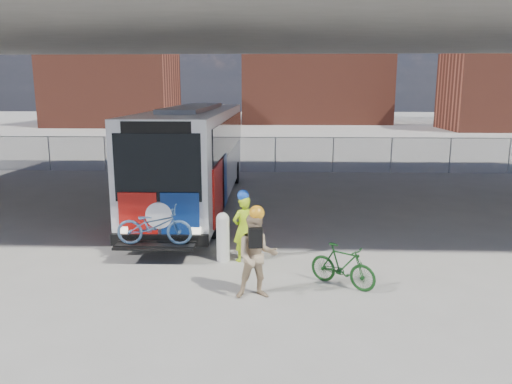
# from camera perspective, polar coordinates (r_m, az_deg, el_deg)

# --- Properties ---
(ground) EXTENTS (160.00, 160.00, 0.00)m
(ground) POSITION_cam_1_polar(r_m,az_deg,el_deg) (14.56, -1.79, -5.48)
(ground) COLOR #9E9991
(ground) RESTS_ON ground
(bus) EXTENTS (2.67, 12.90, 3.69)m
(bus) POSITION_cam_1_polar(r_m,az_deg,el_deg) (18.79, -6.99, 4.94)
(bus) COLOR silver
(bus) RESTS_ON ground
(overpass) EXTENTS (40.00, 16.00, 7.95)m
(overpass) POSITION_cam_1_polar(r_m,az_deg,el_deg) (18.03, -1.00, 18.88)
(overpass) COLOR #605E59
(overpass) RESTS_ON ground
(chainlink_fence) EXTENTS (30.00, 0.06, 30.00)m
(chainlink_fence) POSITION_cam_1_polar(r_m,az_deg,el_deg) (26.05, 0.01, 5.40)
(chainlink_fence) COLOR gray
(chainlink_fence) RESTS_ON ground
(brick_buildings) EXTENTS (54.00, 22.00, 12.00)m
(brick_buildings) POSITION_cam_1_polar(r_m,az_deg,el_deg) (62.10, 2.48, 12.79)
(brick_buildings) COLOR brown
(brick_buildings) RESTS_ON ground
(smokestack) EXTENTS (2.20, 2.20, 25.00)m
(smokestack) POSITION_cam_1_polar(r_m,az_deg,el_deg) (70.56, 13.49, 18.13)
(smokestack) COLOR brown
(smokestack) RESTS_ON ground
(bollard) EXTENTS (0.33, 0.33, 1.27)m
(bollard) POSITION_cam_1_polar(r_m,az_deg,el_deg) (12.67, -3.80, -4.94)
(bollard) COLOR white
(bollard) RESTS_ON ground
(cyclist_hivis) EXTENTS (0.73, 0.69, 1.85)m
(cyclist_hivis) POSITION_cam_1_polar(r_m,az_deg,el_deg) (12.60, -1.46, -4.01)
(cyclist_hivis) COLOR #BAE818
(cyclist_hivis) RESTS_ON ground
(cyclist_tan) EXTENTS (0.96, 0.79, 1.99)m
(cyclist_tan) POSITION_cam_1_polar(r_m,az_deg,el_deg) (10.40, 0.09, -7.19)
(cyclist_tan) COLOR tan
(cyclist_tan) RESTS_ON ground
(bike_parked) EXTENTS (1.56, 1.28, 0.96)m
(bike_parked) POSITION_cam_1_polar(r_m,az_deg,el_deg) (11.28, 9.87, -8.31)
(bike_parked) COLOR #164518
(bike_parked) RESTS_ON ground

